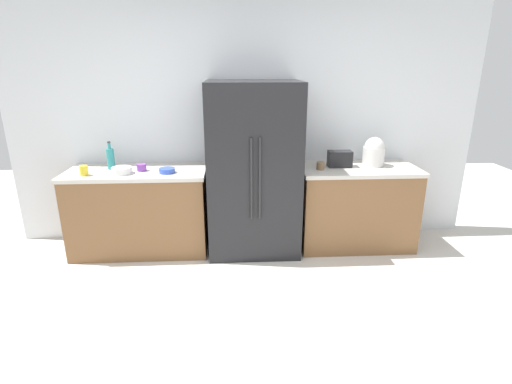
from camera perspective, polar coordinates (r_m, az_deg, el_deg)
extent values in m
plane|color=beige|center=(3.03, 0.05, -21.54)|extent=(10.25, 10.25, 0.00)
cube|color=silver|center=(4.37, -1.51, 11.55)|extent=(5.13, 0.10, 2.86)
cube|color=brown|center=(4.36, -16.49, -2.85)|extent=(1.40, 0.63, 0.85)
cube|color=beige|center=(4.22, -17.03, 2.79)|extent=(1.43, 0.66, 0.04)
cube|color=brown|center=(4.44, 14.22, -2.26)|extent=(1.22, 0.63, 0.85)
cube|color=beige|center=(4.31, 14.68, 3.30)|extent=(1.25, 0.66, 0.04)
cube|color=black|center=(4.06, -0.35, 3.27)|extent=(0.94, 0.69, 1.78)
cylinder|color=#262628|center=(3.71, -0.68, 1.82)|extent=(0.02, 0.02, 0.80)
cylinder|color=#262628|center=(3.71, 0.56, 1.84)|extent=(0.02, 0.02, 0.80)
cube|color=black|center=(4.25, 12.09, 4.75)|extent=(0.24, 0.14, 0.17)
cylinder|color=silver|center=(4.38, 16.74, 4.99)|extent=(0.23, 0.23, 0.20)
sphere|color=silver|center=(4.36, 16.86, 6.28)|extent=(0.21, 0.21, 0.21)
cylinder|color=teal|center=(4.33, -20.39, 4.53)|extent=(0.08, 0.08, 0.21)
cylinder|color=teal|center=(4.30, -20.59, 6.30)|extent=(0.03, 0.03, 0.06)
cylinder|color=#333338|center=(4.29, -20.65, 6.81)|extent=(0.03, 0.03, 0.02)
cylinder|color=purple|center=(4.17, -16.31, 3.45)|extent=(0.10, 0.10, 0.07)
cylinder|color=brown|center=(4.11, 9.37, 3.80)|extent=(0.08, 0.08, 0.08)
cylinder|color=yellow|center=(4.18, -23.77, 2.88)|extent=(0.08, 0.08, 0.10)
cylinder|color=blue|center=(4.03, -12.84, 3.07)|extent=(0.16, 0.16, 0.05)
cylinder|color=white|center=(4.12, -18.97, 2.99)|extent=(0.20, 0.20, 0.07)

